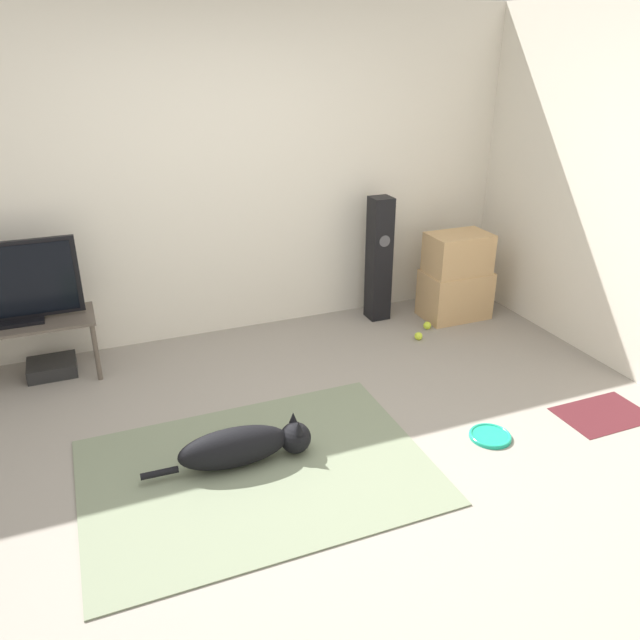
% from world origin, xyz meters
% --- Properties ---
extents(ground_plane, '(12.00, 12.00, 0.00)m').
position_xyz_m(ground_plane, '(0.00, 0.00, 0.00)').
color(ground_plane, gray).
extents(wall_back, '(8.00, 0.06, 2.55)m').
position_xyz_m(wall_back, '(0.00, 2.10, 1.27)').
color(wall_back, silver).
rests_on(wall_back, ground_plane).
extents(area_rug, '(1.94, 1.39, 0.01)m').
position_xyz_m(area_rug, '(-0.26, 0.11, 0.01)').
color(area_rug, slate).
rests_on(area_rug, ground_plane).
extents(dog, '(0.99, 0.22, 0.24)m').
position_xyz_m(dog, '(-0.30, 0.21, 0.13)').
color(dog, black).
rests_on(dog, area_rug).
extents(frisbee, '(0.26, 0.26, 0.03)m').
position_xyz_m(frisbee, '(1.18, -0.10, 0.01)').
color(frisbee, '#199E7A').
rests_on(frisbee, ground_plane).
extents(cardboard_box_lower, '(0.57, 0.38, 0.42)m').
position_xyz_m(cardboard_box_lower, '(2.00, 1.59, 0.21)').
color(cardboard_box_lower, tan).
rests_on(cardboard_box_lower, ground_plane).
extents(cardboard_box_upper, '(0.52, 0.34, 0.34)m').
position_xyz_m(cardboard_box_upper, '(1.99, 1.58, 0.59)').
color(cardboard_box_upper, tan).
rests_on(cardboard_box_upper, cardboard_box_lower).
extents(floor_speaker, '(0.18, 0.18, 1.08)m').
position_xyz_m(floor_speaker, '(1.36, 1.83, 0.54)').
color(floor_speaker, black).
rests_on(floor_speaker, ground_plane).
extents(tv_stand, '(0.96, 0.43, 0.46)m').
position_xyz_m(tv_stand, '(-1.46, 1.76, 0.40)').
color(tv_stand, brown).
rests_on(tv_stand, ground_plane).
extents(tv, '(0.86, 0.20, 0.58)m').
position_xyz_m(tv, '(-1.46, 1.76, 0.74)').
color(tv, black).
rests_on(tv, tv_stand).
extents(tennis_ball_by_boxes, '(0.07, 0.07, 0.07)m').
position_xyz_m(tennis_ball_by_boxes, '(1.64, 1.43, 0.03)').
color(tennis_ball_by_boxes, '#C6E033').
rests_on(tennis_ball_by_boxes, ground_plane).
extents(tennis_ball_near_speaker, '(0.07, 0.07, 0.07)m').
position_xyz_m(tennis_ball_near_speaker, '(1.47, 1.28, 0.03)').
color(tennis_ball_near_speaker, '#C6E033').
rests_on(tennis_ball_near_speaker, ground_plane).
extents(game_console, '(0.34, 0.29, 0.10)m').
position_xyz_m(game_console, '(-1.33, 1.80, 0.05)').
color(game_console, black).
rests_on(game_console, ground_plane).
extents(door_mat, '(0.59, 0.39, 0.01)m').
position_xyz_m(door_mat, '(2.03, -0.16, 0.00)').
color(door_mat, '#47191E').
rests_on(door_mat, ground_plane).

